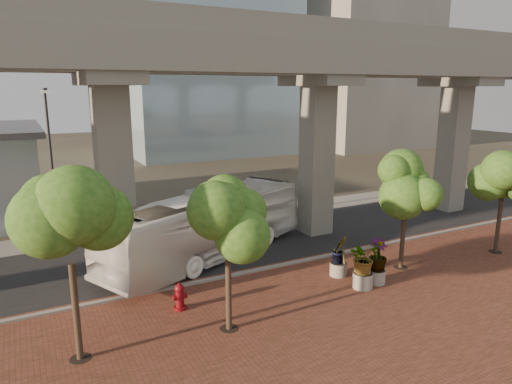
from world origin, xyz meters
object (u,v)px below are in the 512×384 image
parked_car (428,188)px  planter_front (364,260)px  transit_bus (208,226)px  fire_hydrant (180,296)px

parked_car → planter_front: planter_front is taller
transit_bus → planter_front: (4.67, -6.86, -0.40)m
parked_car → fire_hydrant: parked_car is taller
parked_car → planter_front: 20.22m
transit_bus → planter_front: transit_bus is taller
transit_bus → planter_front: 8.31m
planter_front → parked_car: bearing=34.2°
fire_hydrant → planter_front: (7.96, -1.85, 0.78)m
parked_car → fire_hydrant: (-24.67, -9.52, -0.20)m
transit_bus → fire_hydrant: 6.11m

